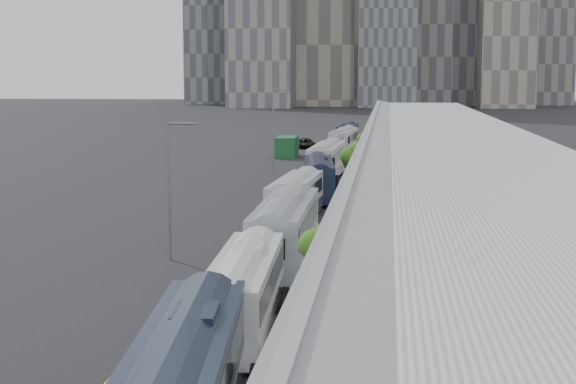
% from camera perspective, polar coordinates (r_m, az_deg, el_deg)
% --- Properties ---
extents(sidewalk, '(10.00, 170.00, 0.12)m').
position_cam_1_polar(sidewalk, '(59.64, 6.89, -3.09)').
color(sidewalk, gray).
rests_on(sidewalk, ground).
extents(lane_line, '(0.12, 160.00, 0.02)m').
position_cam_1_polar(lane_line, '(60.47, -3.12, -2.94)').
color(lane_line, gold).
rests_on(lane_line, ground).
extents(depot, '(12.45, 160.40, 7.20)m').
position_cam_1_polar(depot, '(59.27, 10.81, 0.15)').
color(depot, gray).
rests_on(depot, ground).
extents(bus_2, '(3.01, 12.35, 3.58)m').
position_cam_1_polar(bus_2, '(38.15, -2.83, -6.88)').
color(bus_2, silver).
rests_on(bus_2, ground).
extents(bus_3, '(3.07, 13.88, 4.05)m').
position_cam_1_polar(bus_3, '(51.18, -0.17, -2.92)').
color(bus_3, gray).
rests_on(bus_3, ground).
extents(bus_4, '(3.23, 12.60, 3.65)m').
position_cam_1_polar(bus_4, '(66.09, 0.50, -0.69)').
color(bus_4, '#B4B6BF').
rests_on(bus_4, ground).
extents(bus_5, '(3.75, 12.86, 3.71)m').
position_cam_1_polar(bus_5, '(78.97, 1.99, 0.68)').
color(bus_5, black).
rests_on(bus_5, ground).
extents(bus_6, '(3.34, 13.71, 3.98)m').
position_cam_1_polar(bus_6, '(93.81, 2.51, 1.84)').
color(bus_6, '#B8B8BA').
rests_on(bus_6, ground).
extents(bus_7, '(2.74, 12.19, 3.56)m').
position_cam_1_polar(bus_7, '(107.05, 3.10, 2.44)').
color(bus_7, slate).
rests_on(bus_7, ground).
extents(bus_8, '(3.61, 13.08, 3.78)m').
position_cam_1_polar(bus_8, '(123.09, 3.63, 3.15)').
color(bus_8, '#A2A5AC').
rests_on(bus_8, ground).
extents(bus_9, '(3.01, 12.43, 3.61)m').
position_cam_1_polar(bus_9, '(137.79, 3.89, 3.59)').
color(bus_9, black).
rests_on(bus_9, ground).
extents(tree_1, '(1.80, 1.80, 4.62)m').
position_cam_1_polar(tree_1, '(38.01, 2.49, -3.57)').
color(tree_1, black).
rests_on(tree_1, ground).
extents(tree_2, '(1.41, 1.41, 3.58)m').
position_cam_1_polar(tree_2, '(58.88, 4.11, -0.46)').
color(tree_2, black).
rests_on(tree_2, ground).
extents(tree_3, '(2.57, 2.57, 4.77)m').
position_cam_1_polar(tree_3, '(83.03, 4.42, 2.32)').
color(tree_3, black).
rests_on(tree_3, ground).
extents(tree_4, '(1.71, 1.71, 4.34)m').
position_cam_1_polar(tree_4, '(104.30, 5.09, 3.36)').
color(tree_4, black).
rests_on(tree_4, ground).
extents(street_lamp_near, '(2.04, 0.22, 8.29)m').
position_cam_1_polar(street_lamp_near, '(52.79, -7.50, 0.76)').
color(street_lamp_near, '#59595E').
rests_on(street_lamp_near, ground).
extents(street_lamp_far, '(2.04, 0.22, 9.52)m').
position_cam_1_polar(street_lamp_far, '(99.53, -0.87, 4.35)').
color(street_lamp_far, '#59595E').
rests_on(street_lamp_far, ground).
extents(shipping_container, '(2.76, 6.29, 2.77)m').
position_cam_1_polar(shipping_container, '(119.55, -0.07, 2.93)').
color(shipping_container, '#134021').
rests_on(shipping_container, ground).
extents(suv, '(3.57, 5.78, 1.49)m').
position_cam_1_polar(suv, '(134.34, 1.18, 3.17)').
color(suv, black).
rests_on(suv, ground).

